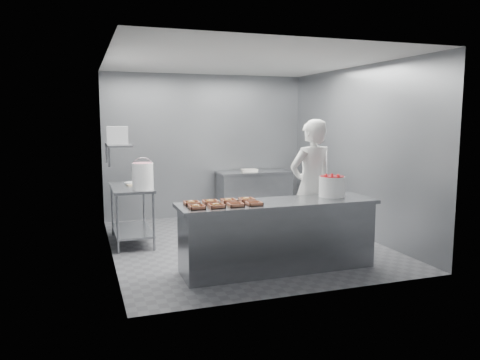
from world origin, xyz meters
The scene contains 24 objects.
floor centered at (0.00, 0.00, 0.00)m, with size 4.50×4.50×0.00m, color #4C4C51.
ceiling centered at (0.00, 0.00, 2.80)m, with size 4.50×4.50×0.00m, color white.
wall_back centered at (0.00, 2.25, 1.40)m, with size 4.00×0.04×2.80m, color slate.
wall_left centered at (-2.00, 0.00, 1.40)m, with size 0.04×4.50×2.80m, color slate.
wall_right centered at (2.00, 0.00, 1.40)m, with size 0.04×4.50×2.80m, color slate.
service_counter centered at (0.00, -1.35, 0.45)m, with size 2.60×0.70×0.90m.
prep_table centered at (-1.65, 0.60, 0.59)m, with size 0.60×1.20×0.90m.
back_counter centered at (0.90, 1.90, 0.45)m, with size 1.50×0.60×0.90m.
wall_shelf centered at (-1.82, 0.60, 1.55)m, with size 0.35×0.90×0.03m, color slate.
tray_0 centered at (-1.10, -1.48, 0.92)m, with size 0.19×0.18×0.06m.
tray_1 centered at (-0.86, -1.48, 0.92)m, with size 0.19×0.18×0.06m.
tray_2 centered at (-0.62, -1.48, 0.92)m, with size 0.19×0.18×0.04m.
tray_3 centered at (-0.38, -1.48, 0.92)m, with size 0.19×0.18×0.04m.
tray_4 centered at (-1.10, -1.22, 0.92)m, with size 0.19×0.18×0.06m.
tray_5 centered at (-0.86, -1.22, 0.92)m, with size 0.19×0.18×0.06m.
tray_6 centered at (-0.62, -1.22, 0.92)m, with size 0.19×0.18×0.06m.
tray_7 centered at (-0.38, -1.22, 0.92)m, with size 0.19×0.18×0.06m.
worker centered at (0.79, -0.74, 0.97)m, with size 0.71×0.46×1.94m, color white.
strawberry_tub centered at (0.83, -1.25, 1.05)m, with size 0.34×0.34×0.29m.
glaze_bucket centered at (-1.51, 0.22, 1.11)m, with size 0.33×0.31×0.48m.
bucket_lid centered at (-1.57, 0.89, 0.91)m, with size 0.31×0.31×0.02m, color white.
rag centered at (-1.63, 0.69, 0.91)m, with size 0.13×0.11×0.02m, color #CCB28C.
appliance centered at (-1.82, 0.64, 1.70)m, with size 0.31×0.36×0.27m, color gray.
paper_stack centered at (0.79, 1.90, 0.92)m, with size 0.30×0.22×0.05m, color silver.
Camera 1 is at (-2.37, -6.77, 1.97)m, focal length 35.00 mm.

